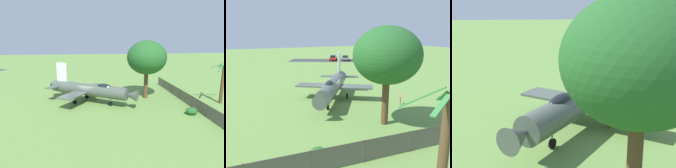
# 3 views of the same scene
# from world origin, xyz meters

# --- Properties ---
(ground_plane) EXTENTS (200.00, 200.00, 0.00)m
(ground_plane) POSITION_xyz_m (0.00, 0.00, 0.00)
(ground_plane) COLOR #668E42
(parking_strip) EXTENTS (24.17, 35.83, 0.00)m
(parking_strip) POSITION_xyz_m (-35.01, 22.34, 0.00)
(parking_strip) COLOR #38383D
(parking_strip) RESTS_ON ground_plane
(display_jet) EXTENTS (12.59, 10.21, 5.52)m
(display_jet) POSITION_xyz_m (0.29, -0.21, 1.92)
(display_jet) COLOR #4C564C
(display_jet) RESTS_ON ground_plane
(shade_tree) EXTENTS (5.89, 5.96, 8.78)m
(shade_tree) POSITION_xyz_m (8.90, 0.96, 6.21)
(shade_tree) COLOR brown
(shade_tree) RESTS_ON ground_plane
(palm_tree) EXTENTS (4.11, 3.57, 6.04)m
(palm_tree) POSITION_xyz_m (18.62, -3.23, 3.05)
(palm_tree) COLOR brown
(palm_tree) RESTS_ON ground_plane
(perimeter_fence) EXTENTS (1.66, 24.83, 1.56)m
(perimeter_fence) POSITION_xyz_m (13.74, -2.50, 0.83)
(perimeter_fence) COLOR #4C4238
(perimeter_fence) RESTS_ON ground_plane
(shrub_near_fence) EXTENTS (1.39, 1.20, 0.89)m
(shrub_near_fence) POSITION_xyz_m (12.17, -6.76, 0.45)
(shrub_near_fence) COLOR #235B26
(shrub_near_fence) RESTS_ON ground_plane
(info_plaque) EXTENTS (0.70, 0.70, 1.14)m
(info_plaque) POSITION_xyz_m (5.00, 6.18, 0.85)
(info_plaque) COLOR #333333
(info_plaque) RESTS_ON ground_plane
(parked_car_green) EXTENTS (5.05, 4.11, 1.50)m
(parked_car_green) POSITION_xyz_m (-32.51, 27.22, 0.78)
(parked_car_green) COLOR #1E6B3D
(parked_car_green) RESTS_ON ground_plane
(parked_car_black) EXTENTS (4.46, 3.45, 1.43)m
(parked_car_black) POSITION_xyz_m (-34.23, 23.61, 0.74)
(parked_car_black) COLOR black
(parked_car_black) RESTS_ON ground_plane
(parked_car_gray) EXTENTS (4.57, 3.67, 1.44)m
(parked_car_gray) POSITION_xyz_m (-36.00, 20.66, 0.75)
(parked_car_gray) COLOR slate
(parked_car_gray) RESTS_ON ground_plane
(parked_car_red) EXTENTS (4.91, 3.88, 1.57)m
(parked_car_red) POSITION_xyz_m (-37.51, 17.46, 0.80)
(parked_car_red) COLOR red
(parked_car_red) RESTS_ON ground_plane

